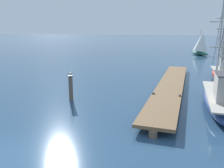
# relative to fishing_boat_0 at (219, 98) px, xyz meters

# --- Properties ---
(floating_dock) EXTENTS (2.13, 17.56, 0.53)m
(floating_dock) POSITION_rel_fishing_boat_0_xyz_m (-3.01, 3.69, -0.28)
(floating_dock) COLOR brown
(floating_dock) RESTS_ON ground
(fishing_boat_0) EXTENTS (1.84, 8.79, 6.66)m
(fishing_boat_0) POSITION_rel_fishing_boat_0_xyz_m (0.00, 0.00, 0.00)
(fishing_boat_0) COLOR navy
(fishing_boat_0) RESTS_ON ground
(fishing_boat_1) EXTENTS (2.03, 8.29, 6.95)m
(fishing_boat_1) POSITION_rel_fishing_boat_0_xyz_m (0.93, 8.22, -0.00)
(fishing_boat_1) COLOR #AD2823
(fishing_boat_1) RESTS_ON ground
(mooring_piling) EXTENTS (0.30, 0.30, 1.59)m
(mooring_piling) POSITION_rel_fishing_boat_0_xyz_m (-8.65, -1.39, 0.18)
(mooring_piling) COLOR brown
(mooring_piling) RESTS_ON ground
(perched_seagull) EXTENTS (0.26, 0.35, 0.27)m
(perched_seagull) POSITION_rel_fishing_boat_0_xyz_m (-8.65, -1.40, 1.09)
(perched_seagull) COLOR gold
(perched_seagull) RESTS_ON mooring_piling
(distant_sailboat) EXTENTS (3.65, 4.56, 4.45)m
(distant_sailboat) POSITION_rel_fishing_boat_0_xyz_m (-0.71, 30.50, 1.39)
(distant_sailboat) COLOR #337556
(distant_sailboat) RESTS_ON ground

